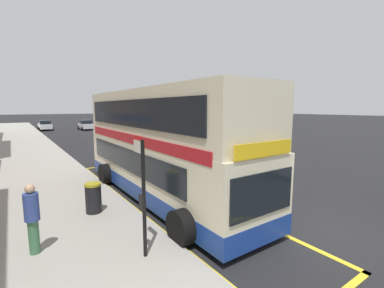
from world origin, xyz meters
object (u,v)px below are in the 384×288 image
(parked_car_white_far, at_px, (86,125))
(parked_car_white_distant, at_px, (45,125))
(double_decker_bus, at_px, (159,148))
(parked_car_grey_across, at_px, (144,133))
(litter_bin, at_px, (93,198))
(pedestrian_waiting_near_sign, at_px, (32,216))
(bus_stop_sign, at_px, (142,188))

(parked_car_white_far, relative_size, parked_car_white_distant, 1.00)
(parked_car_white_far, distance_m, parked_car_white_distant, 6.46)
(double_decker_bus, relative_size, parked_car_grey_across, 2.61)
(parked_car_white_far, xyz_separation_m, parked_car_grey_across, (2.18, -18.16, 0.00))
(double_decker_bus, bearing_deg, parked_car_white_distant, 90.71)
(double_decker_bus, bearing_deg, parked_car_white_far, 81.77)
(parked_car_white_far, bearing_deg, double_decker_bus, 83.05)
(parked_car_grey_across, bearing_deg, litter_bin, -118.52)
(parked_car_grey_across, relative_size, pedestrian_waiting_near_sign, 2.38)
(pedestrian_waiting_near_sign, bearing_deg, parked_car_white_far, 75.51)
(pedestrian_waiting_near_sign, relative_size, litter_bin, 1.72)
(bus_stop_sign, relative_size, parked_car_white_far, 0.69)
(bus_stop_sign, bearing_deg, double_decker_bus, 57.51)
(bus_stop_sign, xyz_separation_m, pedestrian_waiting_near_sign, (-2.19, 1.60, -0.72))
(parked_car_white_far, distance_m, pedestrian_waiting_near_sign, 39.79)
(double_decker_bus, height_order, bus_stop_sign, double_decker_bus)
(double_decker_bus, distance_m, parked_car_white_distant, 39.17)
(double_decker_bus, distance_m, parked_car_grey_across, 19.48)
(parked_car_white_far, distance_m, parked_car_grey_across, 18.29)
(bus_stop_sign, height_order, litter_bin, bus_stop_sign)
(parked_car_grey_across, height_order, pedestrian_waiting_near_sign, pedestrian_waiting_near_sign)
(double_decker_bus, relative_size, litter_bin, 10.69)
(bus_stop_sign, distance_m, parked_car_white_distant, 43.19)
(parked_car_grey_across, xyz_separation_m, parked_car_white_distant, (-7.89, 21.17, 0.00))
(parked_car_grey_across, bearing_deg, bus_stop_sign, -113.94)
(parked_car_white_far, bearing_deg, bus_stop_sign, 80.33)
(double_decker_bus, relative_size, parked_car_white_far, 2.61)
(double_decker_bus, xyz_separation_m, pedestrian_waiting_near_sign, (-4.73, -2.39, -0.96))
(parked_car_white_far, height_order, pedestrian_waiting_near_sign, pedestrian_waiting_near_sign)
(bus_stop_sign, height_order, parked_car_grey_across, bus_stop_sign)
(double_decker_bus, relative_size, parked_car_white_distant, 2.61)
(parked_car_white_distant, relative_size, pedestrian_waiting_near_sign, 2.38)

